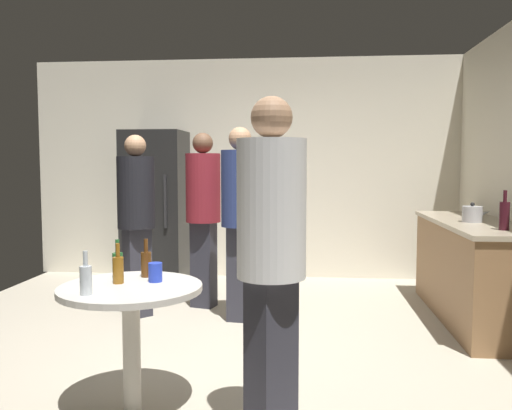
{
  "coord_description": "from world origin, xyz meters",
  "views": [
    {
      "loc": [
        0.78,
        -3.96,
        1.41
      ],
      "look_at": [
        0.36,
        0.33,
        1.08
      ],
      "focal_mm": 37.21,
      "sensor_mm": 36.0,
      "label": 1
    }
  ],
  "objects_px": {
    "refrigerator": "(156,207)",
    "person_in_navy_shirt": "(240,208)",
    "kettle": "(473,214)",
    "beer_bottle_brown": "(146,263)",
    "foreground_table": "(131,304)",
    "plastic_cup_blue": "(155,272)",
    "beer_bottle_clear": "(86,279)",
    "person_in_maroon_shirt": "(203,206)",
    "beer_bottle_amber": "(118,269)",
    "beer_bottle_green": "(118,264)",
    "person_in_black_shirt": "(136,211)",
    "wine_bottle_on_counter": "(504,215)",
    "person_in_white_shirt": "(271,244)"
  },
  "relations": [
    {
      "from": "refrigerator",
      "to": "beer_bottle_clear",
      "type": "xyz_separation_m",
      "value": [
        0.66,
        -3.55,
        -0.08
      ]
    },
    {
      "from": "person_in_maroon_shirt",
      "to": "person_in_black_shirt",
      "type": "bearing_deg",
      "value": -39.17
    },
    {
      "from": "beer_bottle_brown",
      "to": "beer_bottle_clear",
      "type": "distance_m",
      "value": 0.49
    },
    {
      "from": "kettle",
      "to": "foreground_table",
      "type": "height_order",
      "value": "kettle"
    },
    {
      "from": "person_in_white_shirt",
      "to": "person_in_navy_shirt",
      "type": "xyz_separation_m",
      "value": [
        -0.42,
        2.1,
        -0.0
      ]
    },
    {
      "from": "kettle",
      "to": "beer_bottle_green",
      "type": "distance_m",
      "value": 3.14
    },
    {
      "from": "beer_bottle_clear",
      "to": "person_in_navy_shirt",
      "type": "distance_m",
      "value": 2.14
    },
    {
      "from": "foreground_table",
      "to": "beer_bottle_clear",
      "type": "height_order",
      "value": "beer_bottle_clear"
    },
    {
      "from": "person_in_navy_shirt",
      "to": "person_in_white_shirt",
      "type": "bearing_deg",
      "value": 17.94
    },
    {
      "from": "refrigerator",
      "to": "person_in_navy_shirt",
      "type": "height_order",
      "value": "refrigerator"
    },
    {
      "from": "refrigerator",
      "to": "kettle",
      "type": "height_order",
      "value": "refrigerator"
    },
    {
      "from": "kettle",
      "to": "person_in_white_shirt",
      "type": "relative_size",
      "value": 0.14
    },
    {
      "from": "person_in_black_shirt",
      "to": "beer_bottle_clear",
      "type": "bearing_deg",
      "value": -32.58
    },
    {
      "from": "kettle",
      "to": "person_in_black_shirt",
      "type": "height_order",
      "value": "person_in_black_shirt"
    },
    {
      "from": "wine_bottle_on_counter",
      "to": "beer_bottle_brown",
      "type": "bearing_deg",
      "value": -154.5
    },
    {
      "from": "plastic_cup_blue",
      "to": "person_in_white_shirt",
      "type": "distance_m",
      "value": 0.82
    },
    {
      "from": "foreground_table",
      "to": "beer_bottle_amber",
      "type": "bearing_deg",
      "value": 151.84
    },
    {
      "from": "beer_bottle_brown",
      "to": "person_in_black_shirt",
      "type": "xyz_separation_m",
      "value": [
        -0.6,
        1.64,
        0.16
      ]
    },
    {
      "from": "wine_bottle_on_counter",
      "to": "beer_bottle_amber",
      "type": "height_order",
      "value": "wine_bottle_on_counter"
    },
    {
      "from": "foreground_table",
      "to": "beer_bottle_clear",
      "type": "distance_m",
      "value": 0.34
    },
    {
      "from": "beer_bottle_green",
      "to": "person_in_white_shirt",
      "type": "xyz_separation_m",
      "value": [
        0.95,
        -0.46,
        0.2
      ]
    },
    {
      "from": "beer_bottle_amber",
      "to": "person_in_black_shirt",
      "type": "distance_m",
      "value": 1.89
    },
    {
      "from": "beer_bottle_green",
      "to": "wine_bottle_on_counter",
      "type": "bearing_deg",
      "value": 24.88
    },
    {
      "from": "foreground_table",
      "to": "person_in_maroon_shirt",
      "type": "xyz_separation_m",
      "value": [
        -0.03,
        2.26,
        0.37
      ]
    },
    {
      "from": "person_in_white_shirt",
      "to": "kettle",
      "type": "bearing_deg",
      "value": -82.57
    },
    {
      "from": "beer_bottle_clear",
      "to": "person_in_black_shirt",
      "type": "height_order",
      "value": "person_in_black_shirt"
    },
    {
      "from": "beer_bottle_green",
      "to": "kettle",
      "type": "bearing_deg",
      "value": 34.76
    },
    {
      "from": "beer_bottle_clear",
      "to": "person_in_maroon_shirt",
      "type": "distance_m",
      "value": 2.5
    },
    {
      "from": "plastic_cup_blue",
      "to": "person_in_navy_shirt",
      "type": "relative_size",
      "value": 0.06
    },
    {
      "from": "refrigerator",
      "to": "person_in_white_shirt",
      "type": "relative_size",
      "value": 1.04
    },
    {
      "from": "beer_bottle_green",
      "to": "refrigerator",
      "type": "bearing_deg",
      "value": 102.22
    },
    {
      "from": "kettle",
      "to": "wine_bottle_on_counter",
      "type": "distance_m",
      "value": 0.57
    },
    {
      "from": "person_in_maroon_shirt",
      "to": "beer_bottle_clear",
      "type": "bearing_deg",
      "value": 12.15
    },
    {
      "from": "plastic_cup_blue",
      "to": "person_in_maroon_shirt",
      "type": "bearing_deg",
      "value": 93.86
    },
    {
      "from": "kettle",
      "to": "person_in_maroon_shirt",
      "type": "bearing_deg",
      "value": 173.39
    },
    {
      "from": "person_in_navy_shirt",
      "to": "person_in_black_shirt",
      "type": "relative_size",
      "value": 1.04
    },
    {
      "from": "beer_bottle_brown",
      "to": "beer_bottle_green",
      "type": "xyz_separation_m",
      "value": [
        -0.16,
        -0.04,
        0.0
      ]
    },
    {
      "from": "foreground_table",
      "to": "plastic_cup_blue",
      "type": "relative_size",
      "value": 7.27
    },
    {
      "from": "kettle",
      "to": "beer_bottle_brown",
      "type": "relative_size",
      "value": 1.06
    },
    {
      "from": "wine_bottle_on_counter",
      "to": "beer_bottle_green",
      "type": "xyz_separation_m",
      "value": [
        -2.64,
        -1.23,
        -0.2
      ]
    },
    {
      "from": "refrigerator",
      "to": "beer_bottle_amber",
      "type": "relative_size",
      "value": 7.83
    },
    {
      "from": "refrigerator",
      "to": "person_in_black_shirt",
      "type": "height_order",
      "value": "refrigerator"
    },
    {
      "from": "beer_bottle_green",
      "to": "person_in_navy_shirt",
      "type": "xyz_separation_m",
      "value": [
        0.53,
        1.64,
        0.2
      ]
    },
    {
      "from": "refrigerator",
      "to": "kettle",
      "type": "distance_m",
      "value": 3.52
    },
    {
      "from": "refrigerator",
      "to": "person_in_navy_shirt",
      "type": "relative_size",
      "value": 1.04
    },
    {
      "from": "foreground_table",
      "to": "person_in_white_shirt",
      "type": "relative_size",
      "value": 0.46
    },
    {
      "from": "beer_bottle_green",
      "to": "plastic_cup_blue",
      "type": "relative_size",
      "value": 2.09
    },
    {
      "from": "refrigerator",
      "to": "beer_bottle_green",
      "type": "xyz_separation_m",
      "value": [
        0.68,
        -3.13,
        -0.08
      ]
    },
    {
      "from": "foreground_table",
      "to": "person_in_navy_shirt",
      "type": "xyz_separation_m",
      "value": [
        0.39,
        1.83,
        0.39
      ]
    },
    {
      "from": "refrigerator",
      "to": "beer_bottle_green",
      "type": "height_order",
      "value": "refrigerator"
    }
  ]
}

